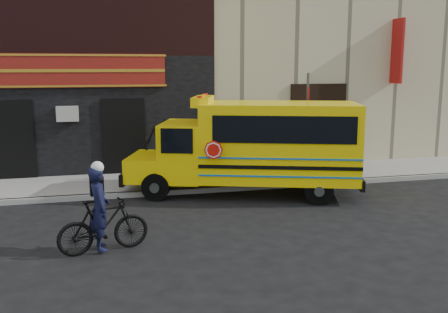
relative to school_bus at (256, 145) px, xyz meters
name	(u,v)px	position (x,y,z in m)	size (l,w,h in m)	color
ground	(261,214)	(-0.49, -2.02, -1.51)	(120.00, 120.00, 0.00)	black
curb	(235,188)	(-0.49, 0.58, -1.43)	(40.00, 0.20, 0.15)	#979792
sidewalk	(223,178)	(-0.49, 2.08, -1.43)	(40.00, 3.00, 0.15)	gray
building	(188,12)	(-0.53, 8.43, 4.62)	(20.00, 10.70, 12.00)	#B8B08A
school_bus	(256,145)	(0.00, 0.00, 0.00)	(7.22, 4.24, 2.92)	black
sign_pole	(307,124)	(2.06, 1.09, 0.45)	(0.09, 0.31, 3.59)	#414944
bicycle	(103,226)	(-4.46, -3.77, -0.94)	(0.53, 1.88, 1.13)	black
cyclist	(99,211)	(-4.53, -3.70, -0.64)	(0.64, 0.42, 1.75)	black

